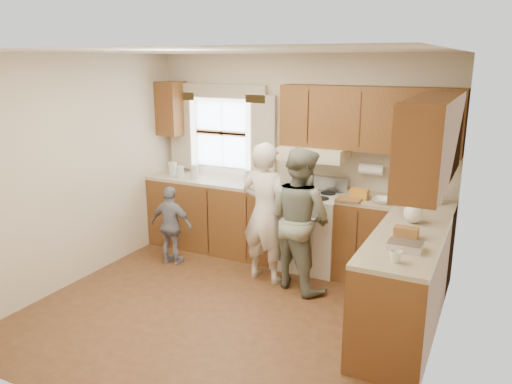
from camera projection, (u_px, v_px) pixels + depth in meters
The scene contains 6 objects.
room at pixel (227, 190), 4.65m from camera, with size 3.80×3.80×3.80m.
kitchen_fixtures at pixel (326, 211), 5.42m from camera, with size 3.80×2.25×2.15m.
stove at pixel (309, 229), 5.97m from camera, with size 0.76×0.67×1.07m.
woman_left at pixel (265, 213), 5.51m from camera, with size 0.58×0.38×1.58m, color beige.
woman_right at pixel (300, 219), 5.33m from camera, with size 0.76×0.59×1.56m, color #2A402B.
child at pixel (171, 225), 6.04m from camera, with size 0.57×0.24×0.97m, color gray.
Camera 1 is at (2.24, -3.91, 2.44)m, focal length 35.00 mm.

